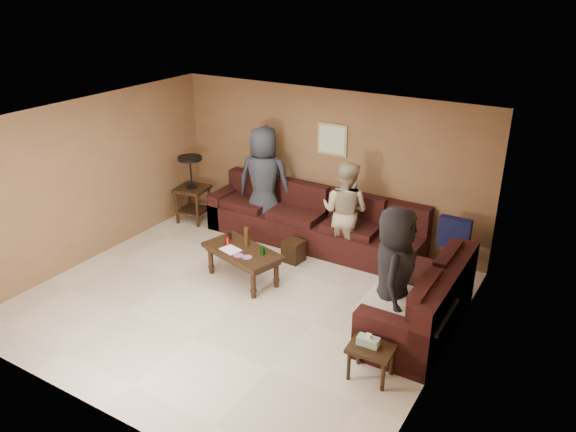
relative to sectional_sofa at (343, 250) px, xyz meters
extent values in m
plane|color=beige|center=(-0.81, -1.52, -0.33)|extent=(5.50, 5.50, 0.00)
cube|color=silver|center=(-0.81, -1.52, 2.12)|extent=(5.50, 5.00, 0.10)
cube|color=olive|center=(-0.81, 0.98, 0.92)|extent=(5.50, 0.10, 2.50)
cube|color=olive|center=(-0.81, -4.02, 0.92)|extent=(5.50, 0.10, 2.50)
cube|color=olive|center=(-3.56, -1.52, 0.92)|extent=(0.10, 5.00, 2.50)
cube|color=olive|center=(1.94, -1.52, 0.92)|extent=(0.10, 5.00, 2.50)
cube|color=black|center=(-0.81, 0.53, -0.10)|extent=(3.70, 0.90, 0.45)
cube|color=black|center=(-0.81, 0.86, 0.35)|extent=(3.70, 0.24, 0.45)
cube|color=black|center=(-2.54, 0.53, -0.01)|extent=(0.24, 0.90, 0.63)
cube|color=black|center=(1.49, -0.92, -0.10)|extent=(0.90, 2.00, 0.45)
cube|color=black|center=(1.82, -0.92, 0.35)|extent=(0.24, 2.00, 0.45)
cube|color=black|center=(1.49, -1.80, -0.01)|extent=(0.90, 0.24, 0.63)
cube|color=#13163E|center=(1.49, 0.53, 0.42)|extent=(0.45, 0.14, 0.45)
cube|color=beige|center=(1.49, -1.37, 0.25)|extent=(1.00, 0.85, 0.04)
cube|color=black|center=(-1.10, -1.05, 0.14)|extent=(1.30, 0.89, 0.06)
cube|color=black|center=(-1.10, -1.05, 0.07)|extent=(1.20, 0.78, 0.05)
cylinder|color=black|center=(-1.63, -1.13, -0.11)|extent=(0.08, 0.08, 0.43)
cylinder|color=black|center=(-0.69, -1.39, -0.11)|extent=(0.08, 0.08, 0.43)
cylinder|color=black|center=(-1.52, -0.71, -0.11)|extent=(0.08, 0.08, 0.43)
cylinder|color=black|center=(-0.58, -0.97, -0.11)|extent=(0.08, 0.08, 0.43)
cylinder|color=red|center=(-1.38, -1.03, 0.23)|extent=(0.07, 0.07, 0.12)
cylinder|color=#147119|center=(-0.76, -1.03, 0.23)|extent=(0.07, 0.07, 0.12)
cylinder|color=#36230C|center=(-1.12, -0.91, 0.31)|extent=(0.07, 0.07, 0.28)
cylinder|color=black|center=(-1.48, -0.86, 0.23)|extent=(0.08, 0.08, 0.11)
cube|color=white|center=(-1.24, -1.15, 0.17)|extent=(0.33, 0.29, 0.00)
cylinder|color=#DA4C80|center=(-1.04, -1.24, 0.17)|extent=(0.14, 0.14, 0.01)
cylinder|color=#DA4C80|center=(-0.90, -1.22, 0.17)|extent=(0.14, 0.14, 0.01)
cube|color=black|center=(-3.11, 0.25, 0.29)|extent=(0.61, 0.61, 0.05)
cube|color=black|center=(-3.11, 0.25, -0.11)|extent=(0.53, 0.53, 0.03)
cylinder|color=black|center=(-3.29, 0.01, -0.02)|extent=(0.05, 0.05, 0.62)
cylinder|color=black|center=(-2.87, 0.07, -0.02)|extent=(0.05, 0.05, 0.62)
cylinder|color=black|center=(-3.35, 0.43, -0.02)|extent=(0.05, 0.05, 0.62)
cylinder|color=black|center=(-2.93, 0.49, -0.02)|extent=(0.05, 0.05, 0.62)
cylinder|color=black|center=(-3.11, 0.25, 0.33)|extent=(0.19, 0.19, 0.03)
cylinder|color=black|center=(-3.11, 0.25, 0.61)|extent=(0.03, 0.03, 0.51)
cylinder|color=black|center=(-3.11, 0.25, 0.86)|extent=(0.43, 0.43, 0.05)
cube|color=black|center=(1.36, -2.09, 0.06)|extent=(0.52, 0.43, 0.04)
cylinder|color=black|center=(1.17, -2.26, -0.13)|extent=(0.04, 0.04, 0.39)
cylinder|color=black|center=(1.57, -2.23, -0.13)|extent=(0.04, 0.04, 0.39)
cylinder|color=black|center=(1.16, -1.95, -0.13)|extent=(0.04, 0.04, 0.39)
cylinder|color=black|center=(1.55, -1.93, -0.13)|extent=(0.04, 0.04, 0.39)
cube|color=silver|center=(1.32, -2.09, 0.13)|extent=(0.25, 0.13, 0.10)
cube|color=white|center=(1.32, -2.09, 0.20)|extent=(0.06, 0.04, 0.05)
cube|color=black|center=(-0.77, -0.16, -0.15)|extent=(0.31, 0.31, 0.34)
cube|color=tan|center=(-0.71, 0.96, 1.37)|extent=(0.52, 0.03, 0.52)
cube|color=white|center=(-0.71, 0.95, 1.37)|extent=(0.44, 0.01, 0.44)
imported|color=#2C313E|center=(-1.74, 0.50, 0.61)|extent=(1.04, 0.81, 1.88)
imported|color=#BAAA8A|center=(-0.14, 0.33, 0.47)|extent=(0.78, 0.61, 1.60)
imported|color=black|center=(1.25, -1.23, 0.53)|extent=(0.74, 0.95, 1.71)
camera|label=1|loc=(3.18, -6.89, 3.83)|focal=35.00mm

